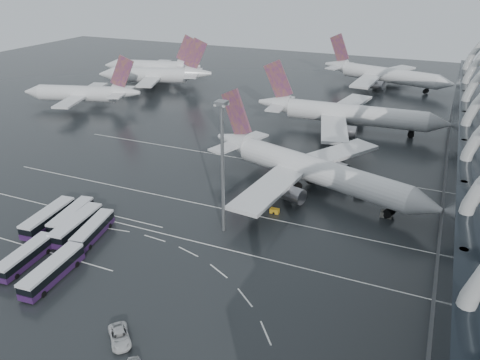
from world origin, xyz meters
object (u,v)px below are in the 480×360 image
at_px(jet_remote_mid, 157,75).
at_px(gse_cart_belly_b, 360,194).
at_px(airliner_main, 309,169).
at_px(airliner_gate_b, 346,114).
at_px(bus_row_far_c, 52,271).
at_px(airliner_gate_c, 382,75).
at_px(bus_row_near_d, 93,230).
at_px(bus_row_near_c, 77,225).
at_px(jet_remote_far, 154,67).
at_px(gse_cart_belly_c, 275,211).
at_px(bus_row_near_a, 48,218).
at_px(floodlight_mast, 222,153).
at_px(jet_remote_west, 84,94).
at_px(van_curve_a, 120,337).
at_px(bus_row_far_a, 25,256).
at_px(gse_cart_belly_d, 386,214).
at_px(bus_row_near_b, 71,216).

distance_m(jet_remote_mid, gse_cart_belly_b, 119.59).
bearing_deg(gse_cart_belly_b, airliner_main, -175.21).
relative_size(airliner_gate_b, gse_cart_belly_b, 25.89).
xyz_separation_m(airliner_gate_b, bus_row_far_c, (-27.99, -97.04, -3.37)).
height_order(airliner_gate_b, airliner_gate_c, airliner_gate_b).
bearing_deg(airliner_main, bus_row_near_d, -112.06).
bearing_deg(bus_row_near_c, gse_cart_belly_b, -57.56).
bearing_deg(jet_remote_far, gse_cart_belly_c, 120.82).
xyz_separation_m(jet_remote_far, gse_cart_belly_b, (109.22, -83.38, -4.53)).
height_order(bus_row_near_a, bus_row_near_d, bus_row_near_a).
distance_m(floodlight_mast, gse_cart_belly_b, 37.64).
relative_size(jet_remote_west, gse_cart_belly_b, 19.02).
relative_size(airliner_main, gse_cart_belly_b, 25.36).
bearing_deg(airliner_gate_c, jet_remote_west, -125.86).
xyz_separation_m(airliner_main, bus_row_far_c, (-29.28, -50.90, -3.26)).
bearing_deg(floodlight_mast, airliner_gate_b, 83.04).
height_order(van_curve_a, gse_cart_belly_c, van_curve_a).
bearing_deg(airliner_gate_c, floodlight_mast, -78.97).
bearing_deg(floodlight_mast, bus_row_near_d, -150.31).
height_order(bus_row_near_d, van_curve_a, bus_row_near_d).
bearing_deg(bus_row_far_a, airliner_gate_b, -25.93).
height_order(bus_row_near_c, gse_cart_belly_b, bus_row_near_c).
height_order(bus_row_near_a, bus_row_far_c, bus_row_near_a).
bearing_deg(jet_remote_far, jet_remote_west, 80.24).
xyz_separation_m(airliner_gate_b, jet_remote_far, (-95.92, 38.25, -0.03)).
bearing_deg(van_curve_a, airliner_main, 34.61).
distance_m(airliner_gate_c, jet_remote_west, 121.95).
height_order(airliner_gate_b, van_curve_a, airliner_gate_b).
distance_m(airliner_gate_b, gse_cart_belly_d, 56.63).
height_order(jet_remote_far, bus_row_far_c, jet_remote_far).
relative_size(bus_row_far_c, floodlight_mast, 0.52).
xyz_separation_m(bus_row_near_c, gse_cart_belly_c, (32.72, 23.20, -1.32)).
bearing_deg(bus_row_near_d, jet_remote_west, 30.20).
distance_m(gse_cart_belly_c, gse_cart_belly_d, 23.32).
xyz_separation_m(bus_row_near_c, bus_row_far_c, (6.55, -13.40, -0.03)).
xyz_separation_m(airliner_main, jet_remote_far, (-97.21, 84.38, 0.08)).
xyz_separation_m(bus_row_near_a, van_curve_a, (32.68, -20.51, -1.05)).
height_order(jet_remote_mid, bus_row_far_a, jet_remote_mid).
height_order(jet_remote_mid, bus_row_far_c, jet_remote_mid).
xyz_separation_m(jet_remote_west, bus_row_near_b, (55.14, -69.12, -3.26)).
relative_size(jet_remote_west, gse_cart_belly_c, 23.22).
bearing_deg(gse_cart_belly_c, van_curve_a, -99.49).
distance_m(bus_row_near_c, floodlight_mast, 32.25).
distance_m(airliner_gate_c, bus_row_near_c, 152.01).
relative_size(jet_remote_west, bus_row_near_c, 3.16).
distance_m(airliner_gate_b, bus_row_near_c, 90.55).
relative_size(bus_row_far_a, floodlight_mast, 0.48).
distance_m(bus_row_near_d, gse_cart_belly_d, 59.49).
bearing_deg(airliner_main, jet_remote_west, 178.47).
distance_m(airliner_gate_b, floodlight_mast, 72.62).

